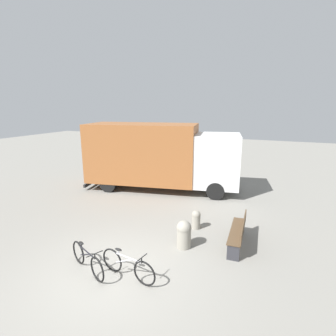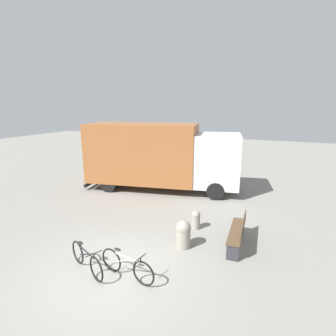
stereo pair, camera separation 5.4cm
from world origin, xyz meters
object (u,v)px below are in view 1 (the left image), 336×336
at_px(bicycle_middle, 128,266).
at_px(bollard_near_bench, 184,233).
at_px(park_bench, 239,231).
at_px(bicycle_near, 87,260).
at_px(bollard_far_bench, 196,219).
at_px(delivery_truck, 160,155).

bearing_deg(bicycle_middle, bollard_near_bench, 76.84).
bearing_deg(bollard_near_bench, park_bench, 26.68).
relative_size(park_bench, bollard_near_bench, 2.25).
height_order(bicycle_near, bollard_far_bench, bicycle_near).
xyz_separation_m(park_bench, bicycle_middle, (-2.34, -2.74, -0.13)).
height_order(park_bench, bicycle_near, park_bench).
bearing_deg(delivery_truck, bollard_near_bench, -69.16).
relative_size(bicycle_near, bollard_near_bench, 1.81).
relative_size(bicycle_near, bicycle_middle, 0.93).
bearing_deg(bollard_far_bench, bicycle_middle, -103.14).
relative_size(park_bench, bicycle_near, 1.24).
bearing_deg(bollard_near_bench, bicycle_near, -131.67).
xyz_separation_m(delivery_truck, bicycle_near, (1.22, -7.17, -1.46)).
bearing_deg(bollard_near_bench, delivery_truck, 121.90).
bearing_deg(park_bench, bicycle_near, 127.39).
height_order(delivery_truck, park_bench, delivery_truck).
bearing_deg(bicycle_near, delivery_truck, 123.52).
xyz_separation_m(bicycle_near, bollard_near_bench, (1.91, 2.15, 0.11)).
height_order(delivery_truck, bicycle_middle, delivery_truck).
bearing_deg(delivery_truck, bicycle_middle, -82.65).
relative_size(delivery_truck, bollard_far_bench, 11.96).
distance_m(bicycle_middle, bollard_far_bench, 3.41).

